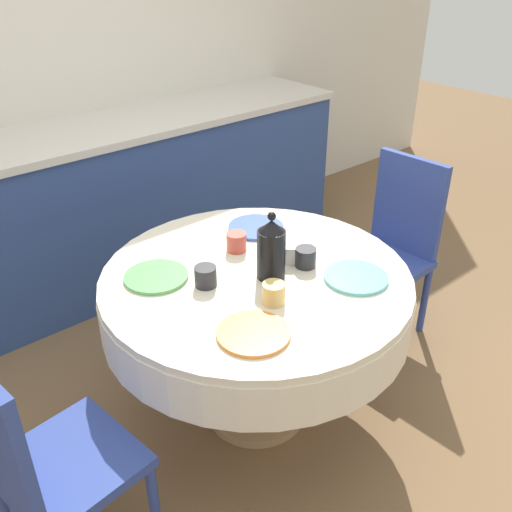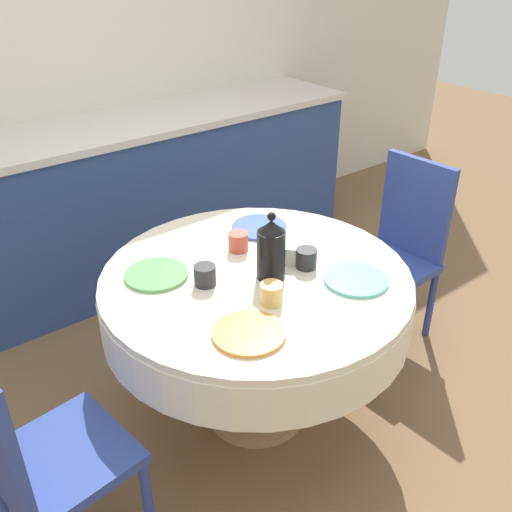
# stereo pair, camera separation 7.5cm
# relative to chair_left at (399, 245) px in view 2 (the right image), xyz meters

# --- Properties ---
(ground_plane) EXTENTS (12.00, 12.00, 0.00)m
(ground_plane) POSITION_rel_chair_left_xyz_m (-0.95, -0.05, -0.51)
(ground_plane) COLOR brown
(wall_back) EXTENTS (7.00, 0.05, 2.60)m
(wall_back) POSITION_rel_chair_left_xyz_m (-0.95, 1.71, 0.79)
(wall_back) COLOR silver
(wall_back) RESTS_ON ground_plane
(kitchen_counter) EXTENTS (3.24, 0.64, 0.96)m
(kitchen_counter) POSITION_rel_chair_left_xyz_m (-0.95, 1.38, -0.02)
(kitchen_counter) COLOR #2D4784
(kitchen_counter) RESTS_ON ground_plane
(dining_table) EXTENTS (1.22, 1.22, 0.72)m
(dining_table) POSITION_rel_chair_left_xyz_m (-0.95, -0.05, 0.09)
(dining_table) COLOR tan
(dining_table) RESTS_ON ground_plane
(chair_left) EXTENTS (0.42, 0.42, 0.93)m
(chair_left) POSITION_rel_chair_left_xyz_m (0.00, 0.00, 0.00)
(chair_left) COLOR #2D428E
(chair_left) RESTS_ON ground_plane
(chair_right) EXTENTS (0.45, 0.45, 0.93)m
(chair_right) POSITION_rel_chair_left_xyz_m (-1.90, -0.17, 0.00)
(chair_right) COLOR #2D428E
(chair_right) RESTS_ON ground_plane
(plate_near_left) EXTENTS (0.25, 0.25, 0.01)m
(plate_near_left) POSITION_rel_chair_left_xyz_m (-1.21, -0.34, 0.23)
(plate_near_left) COLOR orange
(plate_near_left) RESTS_ON dining_table
(cup_near_left) EXTENTS (0.08, 0.08, 0.08)m
(cup_near_left) POSITION_rel_chair_left_xyz_m (-1.03, -0.24, 0.26)
(cup_near_left) COLOR #DBB766
(cup_near_left) RESTS_ON dining_table
(plate_near_right) EXTENTS (0.25, 0.25, 0.01)m
(plate_near_right) POSITION_rel_chair_left_xyz_m (-0.69, -0.33, 0.23)
(plate_near_right) COLOR #60BCB7
(plate_near_right) RESTS_ON dining_table
(cup_near_right) EXTENTS (0.08, 0.08, 0.08)m
(cup_near_right) POSITION_rel_chair_left_xyz_m (-0.77, -0.13, 0.26)
(cup_near_right) COLOR #28282D
(cup_near_right) RESTS_ON dining_table
(plate_far_left) EXTENTS (0.25, 0.25, 0.01)m
(plate_far_left) POSITION_rel_chair_left_xyz_m (-1.26, 0.17, 0.23)
(plate_far_left) COLOR #5BA85B
(plate_far_left) RESTS_ON dining_table
(cup_far_left) EXTENTS (0.08, 0.08, 0.08)m
(cup_far_left) POSITION_rel_chair_left_xyz_m (-1.15, 0.01, 0.26)
(cup_far_left) COLOR #28282D
(cup_far_left) RESTS_ON dining_table
(plate_far_right) EXTENTS (0.25, 0.25, 0.01)m
(plate_far_right) POSITION_rel_chair_left_xyz_m (-0.71, 0.24, 0.23)
(plate_far_right) COLOR #3856AD
(plate_far_right) RESTS_ON dining_table
(cup_far_right) EXTENTS (0.08, 0.08, 0.08)m
(cup_far_right) POSITION_rel_chair_left_xyz_m (-0.89, 0.14, 0.26)
(cup_far_right) COLOR #CC4C3D
(cup_far_right) RESTS_ON dining_table
(coffee_carafe) EXTENTS (0.11, 0.11, 0.27)m
(coffee_carafe) POSITION_rel_chair_left_xyz_m (-0.92, -0.10, 0.34)
(coffee_carafe) COLOR black
(coffee_carafe) RESTS_ON dining_table
(fruit_bowl) EXTENTS (0.18, 0.18, 0.07)m
(fruit_bowl) POSITION_rel_chair_left_xyz_m (-0.75, -0.03, 0.26)
(fruit_bowl) COLOR silver
(fruit_bowl) RESTS_ON dining_table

